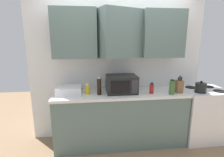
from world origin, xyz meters
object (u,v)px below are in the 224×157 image
stove_range (201,114)px  microwave (121,84)px  knife_block (179,86)px  bottle_green_oil (172,87)px  kettle (201,87)px  bottle_soy_dark (99,86)px  dish_rack (69,90)px  bottle_yellow_mustard (87,89)px  bottle_red_sauce (152,89)px

stove_range → microwave: 1.56m
stove_range → knife_block: knife_block is taller
bottle_green_oil → microwave: bearing=165.9°
stove_range → knife_block: (-0.53, -0.11, 0.55)m
knife_block → kettle: bearing=-5.5°
stove_range → microwave: (-1.45, 0.01, 0.59)m
stove_range → bottle_soy_dark: 1.90m
bottle_soy_dark → bottle_green_oil: (1.12, -0.12, -0.02)m
dish_rack → bottle_green_oil: bottle_green_oil is taller
dish_rack → bottle_yellow_mustard: 0.29m
microwave → bottle_soy_dark: size_ratio=1.72×
kettle → dish_rack: bearing=175.7°
bottle_soy_dark → knife_block: bearing=-1.7°
stove_range → bottle_green_oil: size_ratio=3.88×
stove_range → knife_block: 0.77m
bottle_yellow_mustard → bottle_soy_dark: bottle_soy_dark is taller
dish_rack → knife_block: knife_block is taller
stove_range → kettle: (-0.17, -0.14, 0.53)m
bottle_green_oil → bottle_red_sauce: bearing=164.1°
stove_range → bottle_red_sauce: bearing=-174.1°
bottle_red_sauce → bottle_green_oil: (0.30, -0.08, 0.04)m
knife_block → bottle_green_oil: size_ratio=1.20×
bottle_yellow_mustard → bottle_green_oil: 1.32m
bottle_red_sauce → bottle_green_oil: 0.31m
bottle_soy_dark → bottle_green_oil: bearing=-6.0°
bottle_red_sauce → kettle: bearing=-2.7°
knife_block → stove_range: bearing=11.3°
kettle → knife_block: size_ratio=0.63×
stove_range → bottle_red_sauce: 1.12m
stove_range → bottle_yellow_mustard: (-1.99, -0.02, 0.53)m
stove_range → knife_block: size_ratio=3.24×
bottle_green_oil → kettle: bearing=5.1°
bottle_soy_dark → dish_rack: bearing=169.3°
stove_range → bottle_green_oil: bearing=-164.8°
stove_range → bottle_green_oil: bottle_green_oil is taller
kettle → bottle_soy_dark: (-1.64, 0.07, 0.05)m
microwave → dish_rack: bearing=179.0°
kettle → bottle_red_sauce: size_ratio=1.04×
microwave → bottle_soy_dark: same height
bottle_yellow_mustard → dish_rack: bearing=172.8°
bottle_green_oil → knife_block: bearing=26.9°
kettle → bottle_red_sauce: bearing=177.3°
stove_range → dish_rack: 2.33m
microwave → bottle_yellow_mustard: bearing=-177.7°
dish_rack → kettle: bearing=-4.3°
dish_rack → bottle_soy_dark: bearing=-10.7°
stove_range → dish_rack: bearing=179.5°
bottle_yellow_mustard → bottle_red_sauce: (1.01, -0.09, -0.00)m
dish_rack → bottle_red_sauce: size_ratio=2.21×
microwave → dish_rack: microwave is taller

